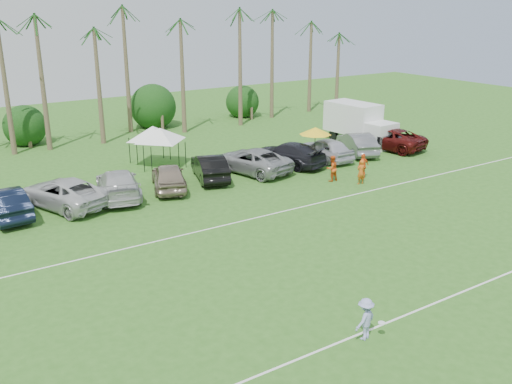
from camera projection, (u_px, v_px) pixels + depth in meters
ground at (449, 339)px, 20.61m from camera, size 120.00×120.00×0.00m
field_lines at (311, 259)px, 26.95m from camera, size 80.00×12.10×0.01m
palm_tree_4 at (45, 55)px, 46.30m from camera, size 2.40×2.40×8.90m
palm_tree_5 at (92, 42)px, 48.10m from camera, size 2.40×2.40×9.90m
palm_tree_6 at (136, 30)px, 49.91m from camera, size 2.40×2.40×10.90m
palm_tree_7 at (177, 19)px, 51.72m from camera, size 2.40×2.40×11.90m
palm_tree_8 at (225, 46)px, 55.14m from camera, size 2.40×2.40×8.90m
palm_tree_9 at (268, 36)px, 57.46m from camera, size 2.40×2.40×9.90m
palm_tree_10 at (307, 26)px, 59.79m from camera, size 2.40×2.40×10.90m
palm_tree_11 at (337, 17)px, 61.60m from camera, size 2.40×2.40×11.90m
bush_tree_1 at (25, 124)px, 47.85m from camera, size 4.00×4.00×4.00m
bush_tree_2 at (157, 110)px, 54.09m from camera, size 4.00×4.00×4.00m
bush_tree_3 at (246, 101)px, 59.29m from camera, size 4.00×4.00×4.00m
sideline_player_a at (361, 172)px, 37.89m from camera, size 0.64×0.45×1.66m
sideline_player_b at (332, 168)px, 38.48m from camera, size 0.88×0.69×1.77m
sideline_player_c at (363, 166)px, 39.08m from camera, size 1.06×0.51×1.75m
box_truck at (360, 122)px, 48.69m from camera, size 2.89×6.67×3.36m
canopy_tent_left at (160, 128)px, 41.39m from camera, size 4.14×4.14×3.35m
canopy_tent_right at (152, 126)px, 41.72m from camera, size 4.23×4.23×3.42m
market_umbrella at (315, 131)px, 42.59m from camera, size 2.41×2.41×2.69m
frisbee_player at (365, 319)px, 20.37m from camera, size 1.27×0.83×1.60m
parked_car_1 at (5, 203)px, 31.92m from camera, size 2.15×5.35×1.73m
parked_car_2 at (64, 193)px, 33.64m from camera, size 4.88×6.83×1.73m
parked_car_3 at (118, 184)px, 35.30m from camera, size 3.82×6.37×1.73m
parked_car_4 at (169, 177)px, 36.78m from camera, size 3.67×5.47×1.73m
parked_car_5 at (210, 167)px, 38.90m from camera, size 3.34×5.56×1.73m
parked_car_6 at (251, 160)px, 40.51m from camera, size 4.25×6.72×1.73m
parked_car_7 at (288, 154)px, 42.25m from camera, size 3.86×6.38×1.73m
parked_car_8 at (326, 149)px, 43.69m from camera, size 2.13×5.11×1.73m
parked_car_9 at (357, 143)px, 45.44m from camera, size 3.70×5.55×1.73m
parked_car_10 at (388, 138)px, 47.02m from camera, size 4.06×6.67×1.73m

